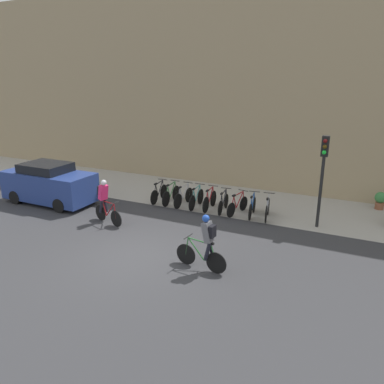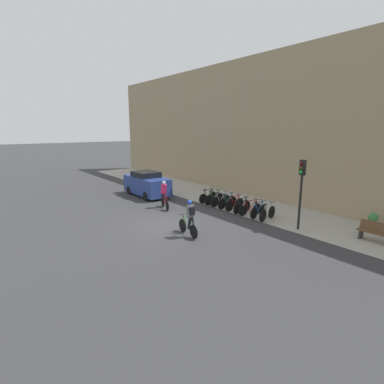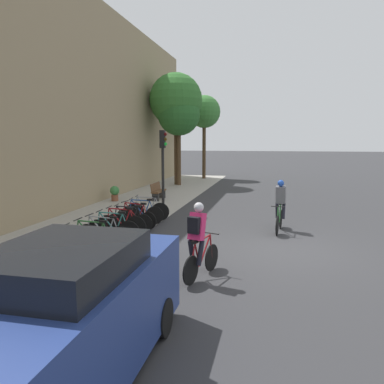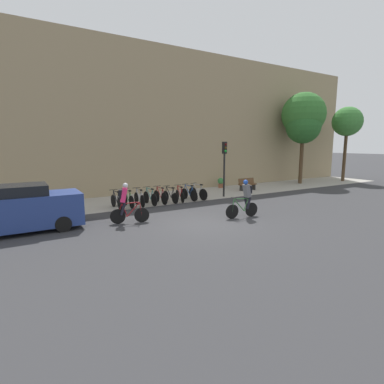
{
  "view_description": "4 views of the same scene",
  "coord_description": "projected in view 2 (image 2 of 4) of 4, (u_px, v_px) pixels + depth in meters",
  "views": [
    {
      "loc": [
        6.35,
        -9.2,
        5.58
      ],
      "look_at": [
        0.18,
        3.65,
        1.17
      ],
      "focal_mm": 35.0,
      "sensor_mm": 36.0,
      "label": 1
    },
    {
      "loc": [
        13.12,
        -8.04,
        5.03
      ],
      "look_at": [
        0.39,
        1.7,
        1.61
      ],
      "focal_mm": 28.0,
      "sensor_mm": 36.0,
      "label": 2
    },
    {
      "loc": [
        -10.69,
        0.25,
        3.12
      ],
      "look_at": [
        1.25,
        2.93,
        1.42
      ],
      "focal_mm": 35.0,
      "sensor_mm": 36.0,
      "label": 3
    },
    {
      "loc": [
        -6.85,
        -10.36,
        3.4
      ],
      "look_at": [
        0.35,
        1.56,
        1.16
      ],
      "focal_mm": 28.0,
      "sensor_mm": 36.0,
      "label": 4
    }
  ],
  "objects": [
    {
      "name": "potted_plant",
      "position": [
        373.0,
        219.0,
        15.39
      ],
      "size": [
        0.48,
        0.48,
        0.78
      ],
      "color": "brown",
      "rests_on": "ground"
    },
    {
      "name": "kerb_strip",
      "position": [
        248.0,
        205.0,
        20.03
      ],
      "size": [
        44.0,
        4.5,
        0.01
      ],
      "primitive_type": "cube",
      "color": "#A39E93",
      "rests_on": "ground"
    },
    {
      "name": "parked_car",
      "position": [
        147.0,
        184.0,
        22.63
      ],
      "size": [
        4.3,
        1.84,
        1.85
      ],
      "color": "navy",
      "rests_on": "ground"
    },
    {
      "name": "parked_bike_4",
      "position": [
        234.0,
        204.0,
        18.68
      ],
      "size": [
        0.46,
        1.67,
        0.99
      ],
      "color": "black",
      "rests_on": "ground"
    },
    {
      "name": "parked_bike_2",
      "position": [
        221.0,
        200.0,
        19.67
      ],
      "size": [
        0.46,
        1.72,
        0.98
      ],
      "color": "black",
      "rests_on": "ground"
    },
    {
      "name": "parked_bike_1",
      "position": [
        214.0,
        198.0,
        20.17
      ],
      "size": [
        0.46,
        1.7,
        0.99
      ],
      "color": "black",
      "rests_on": "ground"
    },
    {
      "name": "parked_bike_8",
      "position": [
        267.0,
        213.0,
        16.69
      ],
      "size": [
        0.46,
        1.68,
        0.99
      ],
      "color": "black",
      "rests_on": "ground"
    },
    {
      "name": "parked_bike_6",
      "position": [
        250.0,
        208.0,
        17.69
      ],
      "size": [
        0.5,
        1.65,
        0.95
      ],
      "color": "black",
      "rests_on": "ground"
    },
    {
      "name": "building_facade",
      "position": [
        276.0,
        128.0,
        20.49
      ],
      "size": [
        44.0,
        0.6,
        10.08
      ],
      "primitive_type": "cube",
      "color": "#9E8966",
      "rests_on": "ground"
    },
    {
      "name": "parked_bike_7",
      "position": [
        258.0,
        211.0,
        17.19
      ],
      "size": [
        0.46,
        1.62,
        0.97
      ],
      "color": "black",
      "rests_on": "ground"
    },
    {
      "name": "ground",
      "position": [
        162.0,
        224.0,
        16.02
      ],
      "size": [
        200.0,
        200.0,
        0.0
      ],
      "primitive_type": "plane",
      "color": "#333335"
    },
    {
      "name": "cyclist_grey",
      "position": [
        190.0,
        217.0,
        14.03
      ],
      "size": [
        1.73,
        0.49,
        1.77
      ],
      "color": "black",
      "rests_on": "ground"
    },
    {
      "name": "bench",
      "position": [
        376.0,
        232.0,
        13.46
      ],
      "size": [
        1.45,
        0.44,
        0.89
      ],
      "color": "brown",
      "rests_on": "ground"
    },
    {
      "name": "cyclist_pink",
      "position": [
        164.0,
        194.0,
        19.1
      ],
      "size": [
        1.61,
        0.62,
        1.77
      ],
      "color": "black",
      "rests_on": "ground"
    },
    {
      "name": "parked_bike_5",
      "position": [
        242.0,
        206.0,
        18.19
      ],
      "size": [
        0.46,
        1.63,
        0.95
      ],
      "color": "black",
      "rests_on": "ground"
    },
    {
      "name": "parked_bike_3",
      "position": [
        227.0,
        202.0,
        19.18
      ],
      "size": [
        0.46,
        1.7,
        0.98
      ],
      "color": "black",
      "rests_on": "ground"
    },
    {
      "name": "parked_bike_0",
      "position": [
        208.0,
        197.0,
        20.67
      ],
      "size": [
        0.46,
        1.65,
        0.97
      ],
      "color": "black",
      "rests_on": "ground"
    },
    {
      "name": "traffic_light_pole",
      "position": [
        301.0,
        182.0,
        14.71
      ],
      "size": [
        0.26,
        0.3,
        3.54
      ],
      "color": "black",
      "rests_on": "ground"
    }
  ]
}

